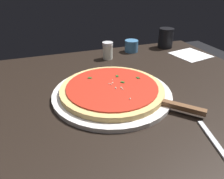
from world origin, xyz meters
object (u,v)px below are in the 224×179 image
at_px(cup_small_sauce, 131,46).
at_px(fork, 221,152).
at_px(cup_tall_drink, 166,38).
at_px(napkin_folded_right, 191,55).
at_px(pizza, 112,89).
at_px(parmesan_shaker, 108,50).
at_px(pizza_server, 166,104).
at_px(serving_plate, 112,93).

height_order(cup_small_sauce, fork, cup_small_sauce).
distance_m(cup_tall_drink, napkin_folded_right, 0.16).
xyz_separation_m(cup_small_sauce, fork, (-0.08, -0.67, -0.02)).
distance_m(pizza, parmesan_shaker, 0.32).
bearing_deg(fork, pizza_server, 97.58).
height_order(pizza_server, cup_tall_drink, cup_tall_drink).
xyz_separation_m(cup_small_sauce, parmesan_shaker, (-0.14, -0.05, 0.01)).
bearing_deg(cup_small_sauce, napkin_folded_right, -29.73).
bearing_deg(cup_tall_drink, pizza_server, -121.13).
bearing_deg(serving_plate, parmesan_shaker, 74.02).
height_order(pizza, cup_small_sauce, cup_small_sauce).
height_order(fork, parmesan_shaker, parmesan_shaker).
distance_m(pizza_server, parmesan_shaker, 0.44).
bearing_deg(parmesan_shaker, cup_tall_drink, 9.89).
height_order(serving_plate, cup_small_sauce, cup_small_sauce).
relative_size(pizza, cup_small_sauce, 5.12).
bearing_deg(serving_plate, napkin_folded_right, 25.77).
relative_size(serving_plate, parmesan_shaker, 5.00).
distance_m(serving_plate, cup_small_sauce, 0.43).
distance_m(cup_small_sauce, napkin_folded_right, 0.28).
height_order(pizza, fork, pizza).
relative_size(serving_plate, cup_small_sauce, 5.90).
xyz_separation_m(serving_plate, napkin_folded_right, (0.47, 0.23, -0.01)).
relative_size(cup_small_sauce, napkin_folded_right, 0.42).
height_order(pizza_server, napkin_folded_right, pizza_server).
relative_size(pizza_server, cup_small_sauce, 3.03).
relative_size(pizza_server, parmesan_shaker, 2.57).
relative_size(pizza_server, napkin_folded_right, 1.28).
height_order(serving_plate, pizza, pizza).
distance_m(pizza_server, napkin_folded_right, 0.49).
bearing_deg(cup_small_sauce, serving_plate, -121.93).
relative_size(serving_plate, fork, 2.00).
distance_m(napkin_folded_right, parmesan_shaker, 0.39).
relative_size(pizza, parmesan_shaker, 4.35).
bearing_deg(cup_tall_drink, serving_plate, -138.54).
bearing_deg(cup_tall_drink, cup_small_sauce, -179.07).
height_order(serving_plate, fork, serving_plate).
height_order(serving_plate, parmesan_shaker, parmesan_shaker).
xyz_separation_m(pizza, cup_tall_drink, (0.41, 0.37, 0.02)).
distance_m(serving_plate, pizza, 0.02).
bearing_deg(pizza, pizza_server, -46.69).
distance_m(fork, parmesan_shaker, 0.62).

